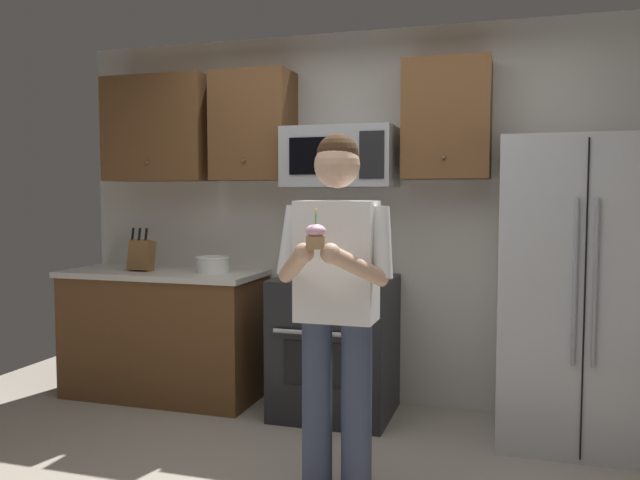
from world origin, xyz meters
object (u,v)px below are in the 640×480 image
(oven_range, at_px, (335,346))
(microwave, at_px, (340,157))
(cupcake, at_px, (316,236))
(knife_block, at_px, (141,255))
(refrigerator, at_px, (579,291))
(person, at_px, (336,293))
(bowl_large_white, at_px, (213,264))

(oven_range, distance_m, microwave, 1.26)
(microwave, relative_size, cupcake, 4.26)
(knife_block, bearing_deg, cupcake, -38.75)
(refrigerator, height_order, cupcake, refrigerator)
(oven_range, height_order, cupcake, cupcake)
(refrigerator, bearing_deg, knife_block, 179.81)
(refrigerator, xyz_separation_m, person, (-1.18, -1.08, 0.10))
(oven_range, relative_size, microwave, 1.26)
(microwave, xyz_separation_m, bowl_large_white, (-0.91, -0.09, -0.74))
(knife_block, bearing_deg, microwave, 5.86)
(microwave, relative_size, person, 0.42)
(refrigerator, distance_m, cupcake, 1.88)
(microwave, bearing_deg, person, -75.52)
(refrigerator, relative_size, cupcake, 10.35)
(person, height_order, cupcake, person)
(refrigerator, relative_size, bowl_large_white, 7.41)
(oven_range, bearing_deg, bowl_large_white, 178.37)
(refrigerator, bearing_deg, bowl_large_white, 178.45)
(oven_range, xyz_separation_m, cupcake, (0.32, -1.45, 0.83))
(microwave, relative_size, refrigerator, 0.41)
(bowl_large_white, bearing_deg, knife_block, -174.16)
(microwave, xyz_separation_m, cupcake, (0.32, -1.57, -0.43))
(oven_range, distance_m, refrigerator, 1.56)
(microwave, distance_m, cupcake, 1.66)
(refrigerator, bearing_deg, person, -137.51)
(refrigerator, bearing_deg, oven_range, 178.50)
(refrigerator, relative_size, person, 1.02)
(bowl_large_white, height_order, cupcake, cupcake)
(person, bearing_deg, refrigerator, 42.49)
(microwave, distance_m, knife_block, 1.61)
(microwave, bearing_deg, oven_range, -90.02)
(knife_block, bearing_deg, person, -31.66)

